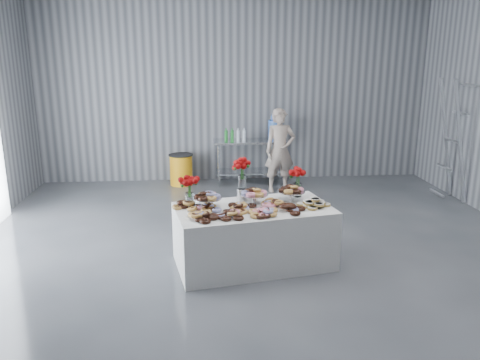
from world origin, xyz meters
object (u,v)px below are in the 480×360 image
object	(u,v)px
trash_barrel	(181,169)
stepladder	(452,140)
prep_table	(250,154)
person	(280,150)
display_table	(253,236)
water_jug	(275,128)

from	to	relation	value
trash_barrel	stepladder	world-z (taller)	stepladder
prep_table	stepladder	world-z (taller)	stepladder
person	stepladder	xyz separation A→B (m)	(2.96, -0.83, 0.30)
display_table	trash_barrel	world-z (taller)	display_table
display_table	trash_barrel	xyz separation A→B (m)	(-1.04, 3.87, -0.06)
water_jug	person	size ratio (longest dim) A/B	0.34
water_jug	person	xyz separation A→B (m)	(0.00, -0.63, -0.35)
display_table	water_jug	distance (m)	4.05
water_jug	person	distance (m)	0.72
display_table	person	bearing A→B (deg)	74.82
display_table	trash_barrel	size ratio (longest dim) A/B	3.01
person	stepladder	bearing A→B (deg)	-21.08
display_table	trash_barrel	bearing A→B (deg)	105.01
person	trash_barrel	xyz separation A→B (m)	(-1.92, 0.63, -0.49)
person	trash_barrel	size ratio (longest dim) A/B	2.55
stepladder	trash_barrel	bearing A→B (deg)	163.39
water_jug	trash_barrel	world-z (taller)	water_jug
water_jug	stepladder	world-z (taller)	stepladder
trash_barrel	prep_table	bearing A→B (deg)	0.00
water_jug	trash_barrel	size ratio (longest dim) A/B	0.88
stepladder	prep_table	bearing A→B (deg)	157.20
stepladder	water_jug	bearing A→B (deg)	153.83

